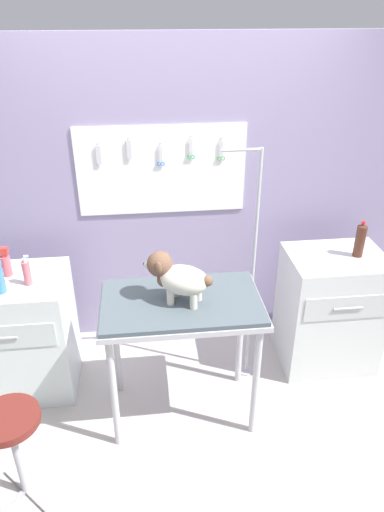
# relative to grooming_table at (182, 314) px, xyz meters

# --- Properties ---
(ground) EXTENTS (4.40, 4.00, 0.04)m
(ground) POSITION_rel_grooming_table_xyz_m (0.04, -0.32, -0.82)
(ground) COLOR #B0ABA4
(rear_wall_panel) EXTENTS (4.00, 0.09, 2.30)m
(rear_wall_panel) POSITION_rel_grooming_table_xyz_m (0.04, 0.96, 0.36)
(rear_wall_panel) COLOR #9185AA
(rear_wall_panel) RESTS_ON ground
(grooming_table) EXTENTS (0.98, 0.59, 0.90)m
(grooming_table) POSITION_rel_grooming_table_xyz_m (0.00, 0.00, 0.00)
(grooming_table) COLOR #B7B7BC
(grooming_table) RESTS_ON ground
(grooming_arm) EXTENTS (0.30, 0.11, 1.71)m
(grooming_arm) POSITION_rel_grooming_table_xyz_m (0.50, 0.31, 0.01)
(grooming_arm) COLOR #B7B7BC
(grooming_arm) RESTS_ON ground
(dog) EXTENTS (0.41, 0.30, 0.31)m
(dog) POSITION_rel_grooming_table_xyz_m (-0.03, -0.00, 0.26)
(dog) COLOR silver
(dog) RESTS_ON grooming_table
(counter_left) EXTENTS (0.80, 0.58, 0.87)m
(counter_left) POSITION_rel_grooming_table_xyz_m (-1.14, 0.39, -0.36)
(counter_left) COLOR silver
(counter_left) RESTS_ON ground
(cabinet_right) EXTENTS (0.68, 0.54, 0.90)m
(cabinet_right) POSITION_rel_grooming_table_xyz_m (1.13, 0.40, -0.34)
(cabinet_right) COLOR silver
(cabinet_right) RESTS_ON ground
(stool) EXTENTS (0.33, 0.33, 0.60)m
(stool) POSITION_rel_grooming_table_xyz_m (-0.95, -0.52, -0.31)
(stool) COLOR #9E9EA3
(stool) RESTS_ON ground
(spray_bottle_tall) EXTENTS (0.05, 0.05, 0.21)m
(spray_bottle_tall) POSITION_rel_grooming_table_xyz_m (-0.95, 0.32, 0.16)
(spray_bottle_tall) COLOR #D1626B
(spray_bottle_tall) RESTS_ON counter_left
(shampoo_bottle) EXTENTS (0.07, 0.07, 0.20)m
(shampoo_bottle) POSITION_rel_grooming_table_xyz_m (-1.11, 0.46, 0.16)
(shampoo_bottle) COLOR #CF555F
(shampoo_bottle) RESTS_ON counter_left
(soda_bottle) EXTENTS (0.07, 0.07, 0.26)m
(soda_bottle) POSITION_rel_grooming_table_xyz_m (1.26, 0.40, 0.23)
(soda_bottle) COLOR #4E281B
(soda_bottle) RESTS_ON cabinet_right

